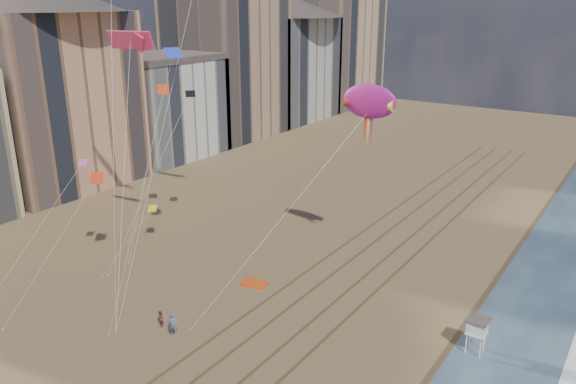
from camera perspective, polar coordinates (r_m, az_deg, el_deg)
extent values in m
plane|color=#42301E|center=(58.53, 24.76, -8.66)|extent=(260.00, 260.00, 0.00)
cube|color=brown|center=(55.99, 1.96, -8.04)|extent=(0.28, 120.00, 0.01)
cube|color=brown|center=(54.90, 4.11, -8.66)|extent=(0.28, 120.00, 0.01)
cube|color=brown|center=(53.74, 6.72, -9.40)|extent=(0.28, 120.00, 0.01)
cube|color=brown|center=(52.91, 8.86, -9.99)|extent=(0.28, 120.00, 0.01)
cube|color=tan|center=(85.58, -22.63, 8.48)|extent=(15.00, 20.00, 24.00)
cube|color=silver|center=(98.14, -12.46, 8.27)|extent=(14.00, 18.00, 16.00)
cube|color=#473D38|center=(97.00, -12.82, 13.21)|extent=(14.28, 18.36, 1.00)
cube|color=tan|center=(110.97, -6.21, 12.92)|extent=(16.00, 20.00, 28.00)
cube|color=#BCB2A3|center=(126.87, -0.04, 12.40)|extent=(15.00, 22.00, 22.00)
cone|color=#473D38|center=(126.06, -0.04, 18.37)|extent=(34.22, 34.22, 4.40)
cube|color=tan|center=(145.57, 4.80, 13.97)|extent=(16.00, 24.00, 26.00)
cylinder|color=silver|center=(45.86, 17.65, -14.50)|extent=(0.11, 0.11, 1.59)
cylinder|color=silver|center=(45.66, 18.95, -14.82)|extent=(0.11, 0.11, 1.59)
cylinder|color=silver|center=(46.73, 18.04, -13.87)|extent=(0.11, 0.11, 1.59)
cylinder|color=silver|center=(46.54, 19.32, -14.17)|extent=(0.11, 0.11, 1.59)
cube|color=silver|center=(45.71, 18.61, -13.36)|extent=(1.41, 1.41, 0.11)
cube|color=silver|center=(45.44, 18.69, -12.79)|extent=(1.32, 1.32, 0.97)
cube|color=#473D38|center=(45.15, 18.76, -12.17)|extent=(1.59, 1.59, 0.09)
cube|color=#F94F15|center=(53.52, -3.45, -9.26)|extent=(2.63, 1.97, 0.27)
ellipsoid|color=#AA1A77|center=(52.80, 8.27, 9.12)|extent=(4.92, 0.92, 2.92)
cone|color=red|center=(53.61, 6.55, 9.10)|extent=(1.32, 1.10, 1.10)
cone|color=yellow|center=(52.11, 10.01, 8.65)|extent=(1.32, 1.10, 1.10)
cylinder|color=silver|center=(48.78, -0.26, -2.29)|extent=(0.03, 0.03, 24.97)
imported|color=slate|center=(46.63, -11.62, -13.05)|extent=(0.86, 0.77, 1.98)
imported|color=brown|center=(48.08, -12.87, -12.44)|extent=(0.89, 0.91, 1.48)
cube|color=#D93057|center=(55.00, -15.71, 14.64)|extent=(4.88, 1.63, 1.67)
plane|color=black|center=(58.93, -9.90, 9.81)|extent=(1.77, 1.77, 0.50)
plane|color=#E3FF1A|center=(62.57, -13.61, -1.62)|extent=(1.62, 1.61, 0.44)
plane|color=red|center=(60.53, -12.58, 10.14)|extent=(1.93, 1.98, 0.90)
plane|color=#ED5CB8|center=(55.31, -20.13, 2.83)|extent=(1.35, 1.35, 0.40)
plane|color=blue|center=(49.61, -11.58, 13.71)|extent=(2.26, 2.32, 0.75)
plane|color=red|center=(55.78, -18.86, 1.37)|extent=(1.94, 1.92, 0.82)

